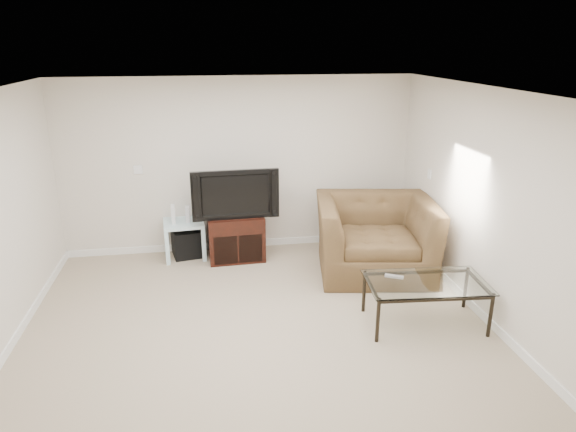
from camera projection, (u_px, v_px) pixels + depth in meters
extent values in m
plane|color=tan|center=(260.00, 335.00, 5.40)|extent=(5.00, 5.00, 0.00)
plane|color=white|center=(254.00, 93.00, 4.59)|extent=(5.00, 5.00, 0.00)
cube|color=silver|center=(239.00, 166.00, 7.33)|extent=(5.00, 0.02, 2.50)
cube|color=silver|center=(494.00, 211.00, 5.38)|extent=(0.02, 5.00, 2.50)
cube|color=white|center=(138.00, 170.00, 7.11)|extent=(0.12, 0.02, 0.12)
cube|color=white|center=(429.00, 174.00, 6.87)|extent=(0.02, 0.09, 0.13)
cube|color=white|center=(432.00, 248.00, 6.90)|extent=(0.02, 0.08, 0.12)
cube|color=black|center=(236.00, 224.00, 7.13)|extent=(0.46, 0.33, 0.06)
imported|color=black|center=(235.00, 192.00, 6.99)|extent=(1.11, 0.26, 0.68)
cube|color=black|center=(187.00, 243.00, 7.37)|extent=(0.48, 0.48, 0.40)
cube|color=white|center=(173.00, 214.00, 7.15)|extent=(0.06, 0.18, 0.24)
cube|color=silver|center=(188.00, 214.00, 7.20)|extent=(0.06, 0.16, 0.21)
imported|color=brown|center=(376.00, 225.00, 6.71)|extent=(1.66, 1.22, 1.32)
cube|color=#B2B2B7|center=(394.00, 276.00, 5.58)|extent=(0.20, 0.14, 0.02)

